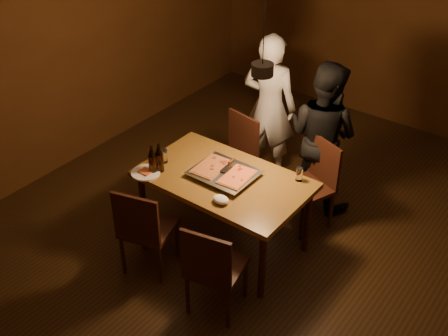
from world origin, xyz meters
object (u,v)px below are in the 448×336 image
Objects in this scene: dining_table at (224,184)px; chair_near_left at (143,224)px; pizza_tray at (224,174)px; beer_bottle_a at (152,160)px; chair_far_left at (236,149)px; diner_dark at (322,135)px; diner_white at (269,107)px; pendant_lamp at (262,68)px; chair_near_right at (212,263)px; chair_far_right at (315,176)px; plate_slice at (146,173)px; beer_bottle_b at (159,158)px.

chair_near_left is (-0.31, -0.72, -0.14)m from dining_table.
pizza_tray is 2.02× the size of beer_bottle_a.
diner_dark reaches higher than chair_far_left.
dining_table is 0.80m from chair_near_left.
pendant_lamp is at bearing 106.50° from diner_white.
chair_near_right is at bearing -59.18° from dining_table.
diner_white reaches higher than beer_bottle_a.
diner_dark is (-0.14, 0.36, 0.24)m from chair_far_right.
dining_table is 0.94m from chair_far_right.
diner_dark is (0.37, 1.12, 0.00)m from pizza_tray.
chair_near_right is 1.59m from pendant_lamp.
pendant_lamp is (0.52, 0.96, 1.22)m from chair_near_left.
chair_near_left is at bearing -51.15° from plate_slice.
diner_dark reaches higher than dining_table.
beer_bottle_a is at bearing 71.14° from diner_white.
plate_slice is at bearing 69.93° from diner_white.
diner_white is at bearing -9.11° from chair_far_right.
diner_white is (-0.86, 0.50, 0.27)m from chair_far_right.
plate_slice is 0.17× the size of diner_dark.
beer_bottle_b reaches higher than chair_far_left.
diner_white is (-0.35, 1.27, 0.03)m from pizza_tray.
chair_near_left is at bearing 165.46° from chair_near_right.
beer_bottle_a is at bearing 144.15° from chair_near_right.
diner_white is (0.03, 0.55, 0.27)m from chair_far_left.
chair_far_right is 1.97× the size of beer_bottle_b.
chair_far_left is 0.84m from pizza_tray.
chair_far_left and chair_far_right have the same top height.
chair_near_right is 0.46× the size of pendant_lamp.
chair_near_left reaches higher than pizza_tray.
chair_near_left is 0.59m from beer_bottle_a.
chair_near_left reaches higher than plate_slice.
beer_bottle_a is (-0.55, -0.33, 0.11)m from pizza_tray.
pizza_tray is 0.59m from beer_bottle_b.
beer_bottle_a is 1.72m from diner_dark.
pendant_lamp reaches higher than diner_white.
chair_far_right is at bearing 57.54° from dining_table.
chair_near_left is 0.50m from plate_slice.
pendant_lamp reaches higher than pizza_tray.
dining_table is 2.73× the size of pizza_tray.
chair_near_left is (0.08, -1.45, 0.00)m from chair_far_left.
dining_table is 1.34m from diner_white.
beer_bottle_b is at bearing 72.07° from diner_white.
chair_far_left is at bearing 76.95° from chair_near_left.
plate_slice is 0.24× the size of pendant_lamp.
chair_far_left and chair_near_left have the same top height.
chair_near_left is 0.47× the size of pendant_lamp.
chair_near_right is at bearing 109.38° from chair_far_right.
dining_table is 0.71m from plate_slice.
pendant_lamp is (-0.24, 0.99, 1.22)m from chair_near_right.
diner_dark is 1.41× the size of pendant_lamp.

